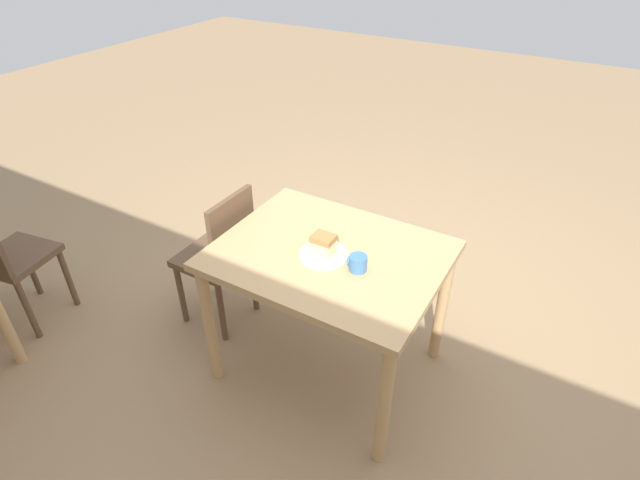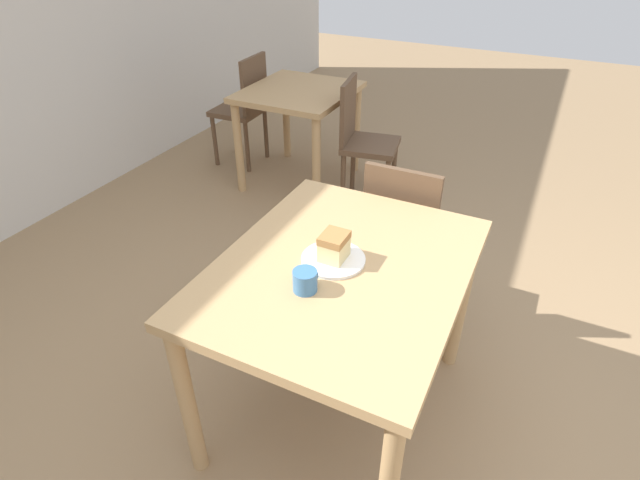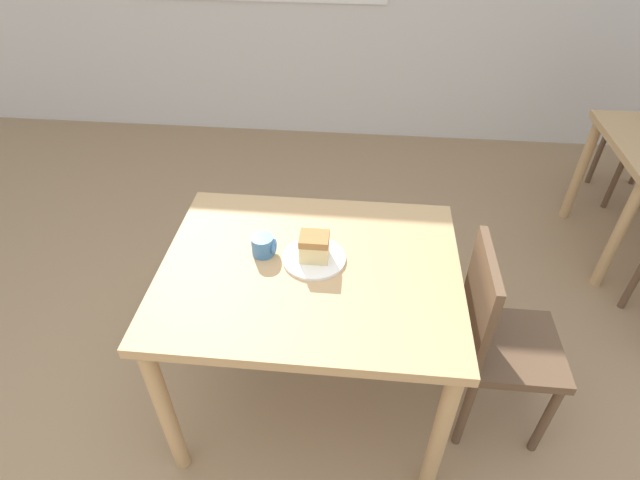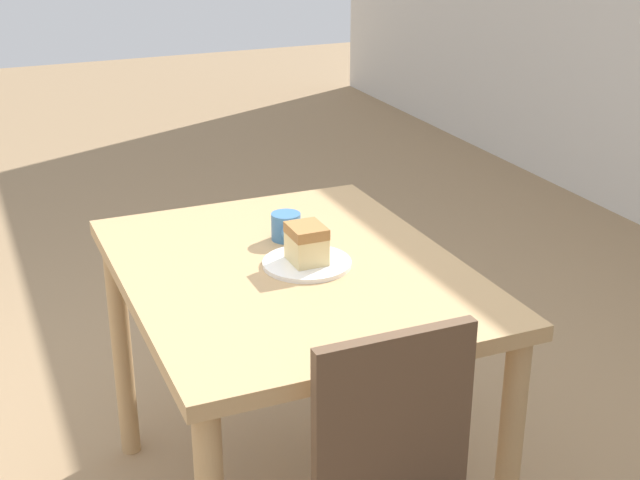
# 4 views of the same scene
# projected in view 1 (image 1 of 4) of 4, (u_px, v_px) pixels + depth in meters

# --- Properties ---
(ground_plane) EXTENTS (14.00, 14.00, 0.00)m
(ground_plane) POSITION_uv_depth(u_px,v_px,m) (375.00, 317.00, 3.12)
(ground_plane) COLOR #997A56
(dining_table_near) EXTENTS (1.07, 0.85, 0.78)m
(dining_table_near) POSITION_uv_depth(u_px,v_px,m) (329.00, 270.00, 2.43)
(dining_table_near) COLOR tan
(dining_table_near) RESTS_ON ground_plane
(chair_near_window) EXTENTS (0.37, 0.37, 0.89)m
(chair_near_window) POSITION_uv_depth(u_px,v_px,m) (221.00, 254.00, 2.84)
(chair_near_window) COLOR brown
(chair_near_window) RESTS_ON ground_plane
(chair_far_corner) EXTENTS (0.43, 0.43, 0.89)m
(chair_far_corner) POSITION_uv_depth(u_px,v_px,m) (4.00, 257.00, 2.82)
(chair_far_corner) COLOR brown
(chair_far_corner) RESTS_ON ground_plane
(plate) EXTENTS (0.23, 0.23, 0.01)m
(plate) POSITION_uv_depth(u_px,v_px,m) (323.00, 255.00, 2.34)
(plate) COLOR white
(plate) RESTS_ON dining_table_near
(cake_slice) EXTENTS (0.10, 0.09, 0.10)m
(cake_slice) POSITION_uv_depth(u_px,v_px,m) (323.00, 245.00, 2.31)
(cake_slice) COLOR #E5CC89
(cake_slice) RESTS_ON plate
(coffee_mug) EXTENTS (0.09, 0.08, 0.08)m
(coffee_mug) POSITION_uv_depth(u_px,v_px,m) (357.00, 263.00, 2.23)
(coffee_mug) COLOR teal
(coffee_mug) RESTS_ON dining_table_near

